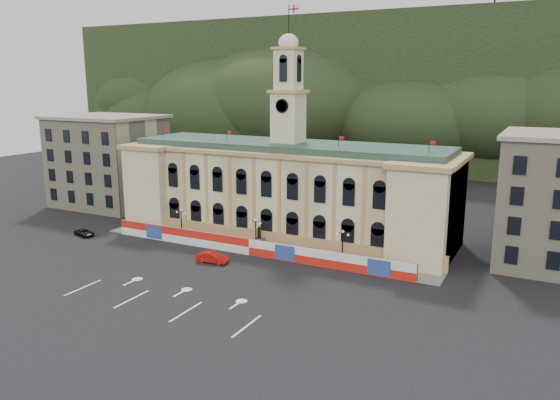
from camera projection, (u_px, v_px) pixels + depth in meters
The scene contains 13 objects.
ground at pixel (189, 288), 68.59m from camera, with size 260.00×260.00×0.00m, color black.
lane_markings at pixel (164, 302), 64.25m from camera, with size 26.00×10.00×0.02m, color white, non-canonical shape.
hill_ridge at pixel (422, 100), 170.33m from camera, with size 230.00×80.00×64.00m.
city_hall at pixel (287, 189), 90.90m from camera, with size 56.20×17.60×37.10m.
side_building_left at pixel (108, 161), 112.66m from camera, with size 21.00×17.00×18.60m.
hoarding_fence at pixel (250, 247), 81.38m from camera, with size 50.00×0.44×2.50m.
pavement at pixel (258, 249), 83.99m from camera, with size 56.00×5.50×0.16m, color slate.
statue at pixel (259, 242), 83.97m from camera, with size 1.40×1.40×3.72m.
lamp_left at pixel (181, 221), 88.95m from camera, with size 1.96×0.44×5.15m.
lamp_center at pixel (256, 232), 82.69m from camera, with size 1.96×0.44×5.15m.
lamp_right at pixel (342, 244), 76.44m from camera, with size 1.96×0.44×5.15m.
red_sedan at pixel (212, 257), 78.05m from camera, with size 4.90×2.14×1.57m, color #A4100B.
black_suv at pixel (84, 233), 91.44m from camera, with size 4.49×2.95×1.15m, color black.
Camera 1 is at (39.74, -52.20, 25.59)m, focal length 35.00 mm.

